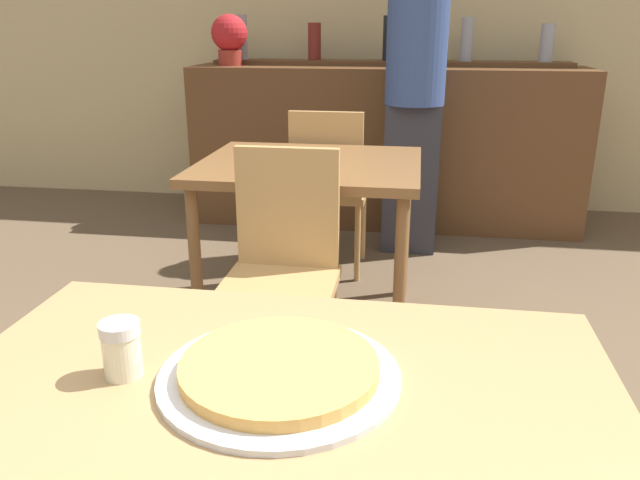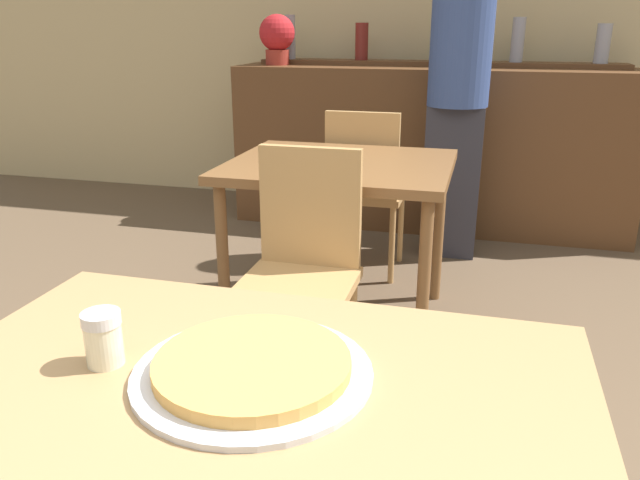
# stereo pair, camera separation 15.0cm
# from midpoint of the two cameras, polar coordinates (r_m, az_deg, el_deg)

# --- Properties ---
(wall_back) EXTENTS (8.00, 0.05, 2.80)m
(wall_back) POSITION_cam_midpoint_polar(r_m,az_deg,el_deg) (4.76, 12.16, 19.69)
(wall_back) COLOR #D1B784
(wall_back) RESTS_ON ground_plane
(dining_table_near) EXTENTS (1.19, 0.88, 0.73)m
(dining_table_near) POSITION_cam_midpoint_polar(r_m,az_deg,el_deg) (1.10, -3.63, -17.82)
(dining_table_near) COLOR #A87F51
(dining_table_near) RESTS_ON ground_plane
(dining_table_far) EXTENTS (0.96, 0.83, 0.76)m
(dining_table_far) POSITION_cam_midpoint_polar(r_m,az_deg,el_deg) (2.75, 3.42, 5.33)
(dining_table_far) COLOR brown
(dining_table_far) RESTS_ON ground_plane
(bar_counter) EXTENTS (2.60, 0.56, 1.06)m
(bar_counter) POSITION_cam_midpoint_polar(r_m,az_deg,el_deg) (4.33, 10.95, 8.24)
(bar_counter) COLOR brown
(bar_counter) RESTS_ON ground_plane
(bar_back_shelf) EXTENTS (2.39, 0.24, 0.32)m
(bar_back_shelf) POSITION_cam_midpoint_polar(r_m,az_deg,el_deg) (4.40, 11.78, 16.20)
(bar_back_shelf) COLOR brown
(bar_back_shelf) RESTS_ON bar_counter
(chair_far_side_front) EXTENTS (0.40, 0.40, 0.91)m
(chair_far_side_front) POSITION_cam_midpoint_polar(r_m,az_deg,el_deg) (2.25, 0.33, -1.65)
(chair_far_side_front) COLOR tan
(chair_far_side_front) RESTS_ON ground_plane
(chair_far_side_back) EXTENTS (0.40, 0.40, 0.91)m
(chair_far_side_back) POSITION_cam_midpoint_polar(r_m,az_deg,el_deg) (3.34, 5.41, 5.23)
(chair_far_side_back) COLOR tan
(chair_far_side_back) RESTS_ON ground_plane
(pizza_tray) EXTENTS (0.43, 0.43, 0.04)m
(pizza_tray) POSITION_cam_midpoint_polar(r_m,az_deg,el_deg) (1.12, -2.39, -11.69)
(pizza_tray) COLOR silver
(pizza_tray) RESTS_ON dining_table_near
(cheese_shaker) EXTENTS (0.07, 0.07, 0.10)m
(cheese_shaker) POSITION_cam_midpoint_polar(r_m,az_deg,el_deg) (1.18, -15.81, -8.71)
(cheese_shaker) COLOR beige
(cheese_shaker) RESTS_ON dining_table_near
(person_standing) EXTENTS (0.34, 0.34, 1.85)m
(person_standing) POSITION_cam_midpoint_polar(r_m,az_deg,el_deg) (3.68, 13.74, 13.82)
(person_standing) COLOR #2D2D38
(person_standing) RESTS_ON ground_plane
(potted_plant) EXTENTS (0.24, 0.24, 0.33)m
(potted_plant) POSITION_cam_midpoint_polar(r_m,az_deg,el_deg) (4.40, -2.93, 18.08)
(potted_plant) COLOR maroon
(potted_plant) RESTS_ON bar_counter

